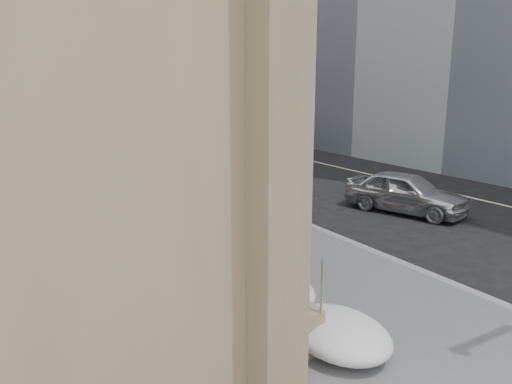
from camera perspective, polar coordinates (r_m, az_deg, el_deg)
ground at (r=11.16m, az=8.23°, el=-11.54°), size 140.00×140.00×0.00m
sidewalk at (r=19.49m, az=-10.58°, el=-0.74°), size 5.00×80.00×0.12m
curb at (r=20.52m, az=-3.73°, el=0.14°), size 0.24×80.00×0.12m
lane_line at (r=25.05m, az=12.51°, el=2.07°), size 0.15×70.00×0.01m
far_podium at (r=28.43m, az=20.13°, el=6.92°), size 2.00×80.00×4.00m
streetlight_mid at (r=23.69m, az=-8.18°, el=12.77°), size 1.71×0.24×8.00m
streetlight_far at (r=42.82m, az=-18.94°, el=12.24°), size 1.71×0.24×8.00m
traffic_signal at (r=31.02m, az=-15.21°, el=11.40°), size 4.10×0.22×6.00m
snow_bank at (r=17.21m, az=-12.84°, el=-1.27°), size 1.70×18.10×0.76m
mounted_horse_left at (r=13.28m, az=-3.96°, el=-1.35°), size 2.14×3.02×2.82m
mounted_horse_right at (r=14.08m, az=-1.38°, el=-0.37°), size 1.95×2.18×2.81m
pedestrian at (r=12.47m, az=0.49°, el=-3.91°), size 1.06×0.56×1.72m
car_silver at (r=18.05m, az=16.76°, el=-0.04°), size 2.86×4.51×1.43m
car_grey at (r=33.89m, az=0.92°, el=6.40°), size 3.59×5.47×1.47m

